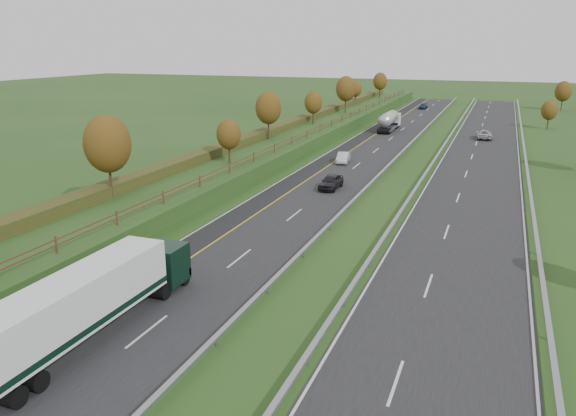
# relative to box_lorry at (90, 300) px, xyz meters

# --- Properties ---
(ground) EXTENTS (400.00, 400.00, 0.00)m
(ground) POSITION_rel_box_lorry_xyz_m (9.03, 45.66, -2.33)
(ground) COLOR #244619
(ground) RESTS_ON ground
(near_carriageway) EXTENTS (10.50, 200.00, 0.04)m
(near_carriageway) POSITION_rel_box_lorry_xyz_m (1.03, 50.66, -2.31)
(near_carriageway) COLOR black
(near_carriageway) RESTS_ON ground
(far_carriageway) EXTENTS (10.50, 200.00, 0.04)m
(far_carriageway) POSITION_rel_box_lorry_xyz_m (17.53, 50.66, -2.31)
(far_carriageway) COLOR black
(far_carriageway) RESTS_ON ground
(hard_shoulder) EXTENTS (3.00, 200.00, 0.04)m
(hard_shoulder) POSITION_rel_box_lorry_xyz_m (-2.72, 50.66, -2.31)
(hard_shoulder) COLOR black
(hard_shoulder) RESTS_ON ground
(lane_markings) EXTENTS (26.75, 200.00, 0.01)m
(lane_markings) POSITION_rel_box_lorry_xyz_m (7.43, 50.54, -2.28)
(lane_markings) COLOR silver
(lane_markings) RESTS_ON near_carriageway
(embankment_left) EXTENTS (12.00, 200.00, 2.00)m
(embankment_left) POSITION_rel_box_lorry_xyz_m (-11.97, 50.66, -1.33)
(embankment_left) COLOR #244619
(embankment_left) RESTS_ON ground
(hedge_left) EXTENTS (2.20, 180.00, 1.10)m
(hedge_left) POSITION_rel_box_lorry_xyz_m (-13.97, 50.66, 0.22)
(hedge_left) COLOR #303817
(hedge_left) RESTS_ON embankment_left
(fence_left) EXTENTS (0.12, 189.06, 1.20)m
(fence_left) POSITION_rel_box_lorry_xyz_m (-7.47, 50.25, 0.40)
(fence_left) COLOR #422B19
(fence_left) RESTS_ON embankment_left
(median_barrier_near) EXTENTS (0.32, 200.00, 0.71)m
(median_barrier_near) POSITION_rel_box_lorry_xyz_m (6.73, 50.66, -1.72)
(median_barrier_near) COLOR gray
(median_barrier_near) RESTS_ON ground
(median_barrier_far) EXTENTS (0.32, 200.00, 0.71)m
(median_barrier_far) POSITION_rel_box_lorry_xyz_m (11.83, 50.66, -1.72)
(median_barrier_far) COLOR gray
(median_barrier_far) RESTS_ON ground
(outer_barrier_far) EXTENTS (0.32, 200.00, 0.71)m
(outer_barrier_far) POSITION_rel_box_lorry_xyz_m (23.33, 50.66, -1.71)
(outer_barrier_far) COLOR gray
(outer_barrier_far) RESTS_ON ground
(trees_left) EXTENTS (6.64, 164.30, 7.66)m
(trees_left) POSITION_rel_box_lorry_xyz_m (-11.62, 47.29, 4.04)
(trees_left) COLOR #2D2116
(trees_left) RESTS_ON embankment_left
(trees_far) EXTENTS (8.45, 118.60, 7.12)m
(trees_far) POSITION_rel_box_lorry_xyz_m (30.82, 79.87, 1.92)
(trees_far) COLOR #2D2116
(trees_far) RESTS_ON ground
(box_lorry) EXTENTS (2.58, 16.28, 4.06)m
(box_lorry) POSITION_rel_box_lorry_xyz_m (0.00, 0.00, 0.00)
(box_lorry) COLOR black
(box_lorry) RESTS_ON near_carriageway
(road_tanker) EXTENTS (2.40, 11.22, 3.46)m
(road_tanker) POSITION_rel_box_lorry_xyz_m (0.08, 83.24, -0.47)
(road_tanker) COLOR silver
(road_tanker) RESTS_ON near_carriageway
(car_dark_near) EXTENTS (2.01, 4.71, 1.59)m
(car_dark_near) POSITION_rel_box_lorry_xyz_m (2.63, 36.60, -1.50)
(car_dark_near) COLOR black
(car_dark_near) RESTS_ON near_carriageway
(car_silver_mid) EXTENTS (2.07, 4.45, 1.41)m
(car_silver_mid) POSITION_rel_box_lorry_xyz_m (0.05, 51.06, -1.59)
(car_silver_mid) COLOR silver
(car_silver_mid) RESTS_ON near_carriageway
(car_small_far) EXTENTS (1.92, 4.49, 1.29)m
(car_small_far) POSITION_rel_box_lorry_xyz_m (1.03, 122.69, -1.65)
(car_small_far) COLOR #152342
(car_small_far) RESTS_ON near_carriageway
(car_oncoming) EXTENTS (2.89, 5.61, 1.51)m
(car_oncoming) POSITION_rel_box_lorry_xyz_m (17.16, 79.20, -1.53)
(car_oncoming) COLOR #ABAAAF
(car_oncoming) RESTS_ON far_carriageway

